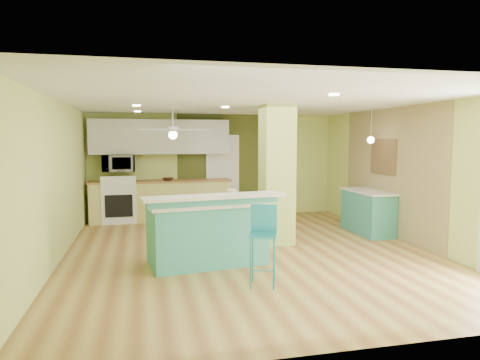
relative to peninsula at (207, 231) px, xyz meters
name	(u,v)px	position (x,y,z in m)	size (l,w,h in m)	color
floor	(248,252)	(0.77, 0.52, -0.51)	(6.00, 7.00, 0.01)	olive
ceiling	(249,102)	(0.77, 0.52, 2.00)	(6.00, 7.00, 0.01)	white
wall_back	(214,166)	(0.77, 4.02, 0.74)	(6.00, 0.01, 2.50)	#CCDA74
wall_front	(346,214)	(0.77, -2.99, 0.74)	(6.00, 0.01, 2.50)	#CCDA74
wall_left	(55,182)	(-2.23, 0.52, 0.74)	(0.01, 7.00, 2.50)	#CCDA74
wall_right	(409,175)	(3.78, 0.52, 0.74)	(0.01, 7.00, 2.50)	#CCDA74
wood_panel	(389,172)	(3.76, 1.12, 0.74)	(0.02, 3.40, 2.50)	#8D7951
olive_accent	(222,165)	(0.97, 4.01, 0.74)	(2.20, 0.02, 2.50)	#444A1D
interior_door	(223,176)	(0.97, 3.98, 0.49)	(0.82, 0.05, 2.00)	white
column	(277,175)	(1.42, 1.02, 0.74)	(0.55, 0.55, 2.50)	#B3C55B
kitchen_run	(162,200)	(-0.53, 3.72, -0.04)	(3.25, 0.63, 0.94)	#D2C96E
stove	(120,202)	(-1.48, 3.71, -0.05)	(0.76, 0.66, 1.08)	white
upper_cabinets	(160,137)	(-0.53, 3.84, 1.44)	(3.20, 0.34, 0.80)	silver
microwave	(119,163)	(-1.48, 3.72, 0.84)	(0.70, 0.48, 0.39)	silver
ceiling_fan	(173,130)	(-0.33, 2.52, 1.57)	(1.41, 1.41, 0.61)	silver
pendant_lamp	(371,140)	(3.42, 1.27, 1.38)	(0.14, 0.14, 0.69)	white
wall_decor	(383,157)	(3.74, 1.32, 1.04)	(0.03, 0.90, 0.70)	brown
peninsula	(207,231)	(0.00, 0.00, 0.00)	(2.10, 1.36, 1.10)	teal
bar_stool	(263,232)	(0.57, -1.09, 0.19)	(0.44, 0.44, 1.05)	teal
side_counter	(368,212)	(3.47, 1.40, -0.07)	(0.57, 1.35, 0.87)	teal
fruit_bowl	(168,179)	(-0.38, 3.66, 0.46)	(0.26, 0.26, 0.06)	#341D15
canister	(232,194)	(0.41, 0.16, 0.53)	(0.14, 0.14, 0.16)	yellow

